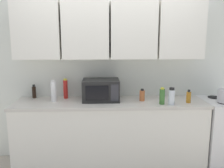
{
  "coord_description": "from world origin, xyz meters",
  "views": [
    {
      "loc": [
        -0.1,
        -3.31,
        1.69
      ],
      "look_at": [
        0.03,
        -0.25,
        1.12
      ],
      "focal_mm": 37.73,
      "sensor_mm": 36.0,
      "label": 1
    }
  ],
  "objects_px": {
    "bottle_white_jar": "(54,91)",
    "bottle_green_oil": "(162,96)",
    "bottle_spice_jar": "(142,95)",
    "microwave": "(101,90)",
    "bottle_amber_vinegar": "(189,97)",
    "bottle_clear_tall": "(172,97)",
    "bottle_red_sauce": "(66,89)",
    "bottle_soy_dark": "(34,92)"
  },
  "relations": [
    {
      "from": "microwave",
      "to": "bottle_clear_tall",
      "type": "bearing_deg",
      "value": -16.01
    },
    {
      "from": "bottle_white_jar",
      "to": "bottle_amber_vinegar",
      "type": "bearing_deg",
      "value": -4.57
    },
    {
      "from": "bottle_spice_jar",
      "to": "bottle_amber_vinegar",
      "type": "height_order",
      "value": "bottle_amber_vinegar"
    },
    {
      "from": "bottle_spice_jar",
      "to": "microwave",
      "type": "bearing_deg",
      "value": 174.51
    },
    {
      "from": "bottle_spice_jar",
      "to": "bottle_amber_vinegar",
      "type": "relative_size",
      "value": 0.95
    },
    {
      "from": "bottle_amber_vinegar",
      "to": "bottle_green_oil",
      "type": "bearing_deg",
      "value": -170.99
    },
    {
      "from": "bottle_soy_dark",
      "to": "bottle_green_oil",
      "type": "height_order",
      "value": "bottle_green_oil"
    },
    {
      "from": "bottle_soy_dark",
      "to": "bottle_red_sauce",
      "type": "xyz_separation_m",
      "value": [
        0.44,
        -0.04,
        0.05
      ]
    },
    {
      "from": "bottle_green_oil",
      "to": "bottle_clear_tall",
      "type": "bearing_deg",
      "value": -9.46
    },
    {
      "from": "bottle_clear_tall",
      "to": "bottle_amber_vinegar",
      "type": "distance_m",
      "value": 0.26
    },
    {
      "from": "bottle_red_sauce",
      "to": "bottle_soy_dark",
      "type": "bearing_deg",
      "value": 174.91
    },
    {
      "from": "bottle_red_sauce",
      "to": "bottle_amber_vinegar",
      "type": "distance_m",
      "value": 1.64
    },
    {
      "from": "microwave",
      "to": "bottle_red_sauce",
      "type": "distance_m",
      "value": 0.51
    },
    {
      "from": "bottle_clear_tall",
      "to": "bottle_amber_vinegar",
      "type": "relative_size",
      "value": 1.27
    },
    {
      "from": "microwave",
      "to": "bottle_red_sauce",
      "type": "relative_size",
      "value": 1.75
    },
    {
      "from": "bottle_soy_dark",
      "to": "microwave",
      "type": "bearing_deg",
      "value": -10.49
    },
    {
      "from": "bottle_soy_dark",
      "to": "bottle_red_sauce",
      "type": "relative_size",
      "value": 0.69
    },
    {
      "from": "bottle_clear_tall",
      "to": "bottle_white_jar",
      "type": "relative_size",
      "value": 0.76
    },
    {
      "from": "bottle_soy_dark",
      "to": "bottle_green_oil",
      "type": "bearing_deg",
      "value": -13.45
    },
    {
      "from": "bottle_spice_jar",
      "to": "bottle_red_sauce",
      "type": "bearing_deg",
      "value": 169.83
    },
    {
      "from": "bottle_spice_jar",
      "to": "bottle_white_jar",
      "type": "relative_size",
      "value": 0.57
    },
    {
      "from": "bottle_white_jar",
      "to": "bottle_green_oil",
      "type": "height_order",
      "value": "bottle_white_jar"
    },
    {
      "from": "bottle_spice_jar",
      "to": "bottle_soy_dark",
      "type": "relative_size",
      "value": 0.85
    },
    {
      "from": "bottle_clear_tall",
      "to": "bottle_white_jar",
      "type": "distance_m",
      "value": 1.51
    },
    {
      "from": "bottle_clear_tall",
      "to": "bottle_green_oil",
      "type": "xyz_separation_m",
      "value": [
        -0.11,
        0.02,
        -0.0
      ]
    },
    {
      "from": "bottle_clear_tall",
      "to": "bottle_red_sauce",
      "type": "height_order",
      "value": "bottle_red_sauce"
    },
    {
      "from": "bottle_spice_jar",
      "to": "bottle_white_jar",
      "type": "xyz_separation_m",
      "value": [
        -1.16,
        0.02,
        0.06
      ]
    },
    {
      "from": "bottle_clear_tall",
      "to": "bottle_white_jar",
      "type": "xyz_separation_m",
      "value": [
        -1.5,
        0.21,
        0.03
      ]
    },
    {
      "from": "bottle_spice_jar",
      "to": "bottle_green_oil",
      "type": "distance_m",
      "value": 0.29
    },
    {
      "from": "microwave",
      "to": "bottle_spice_jar",
      "type": "relative_size",
      "value": 2.99
    },
    {
      "from": "bottle_amber_vinegar",
      "to": "bottle_spice_jar",
      "type": "bearing_deg",
      "value": 167.91
    },
    {
      "from": "bottle_red_sauce",
      "to": "bottle_green_oil",
      "type": "xyz_separation_m",
      "value": [
        1.25,
        -0.37,
        -0.03
      ]
    },
    {
      "from": "bottle_white_jar",
      "to": "bottle_spice_jar",
      "type": "bearing_deg",
      "value": -0.75
    },
    {
      "from": "bottle_clear_tall",
      "to": "bottle_green_oil",
      "type": "bearing_deg",
      "value": 170.54
    },
    {
      "from": "bottle_spice_jar",
      "to": "bottle_soy_dark",
      "type": "height_order",
      "value": "bottle_soy_dark"
    },
    {
      "from": "bottle_spice_jar",
      "to": "bottle_red_sauce",
      "type": "distance_m",
      "value": 1.05
    },
    {
      "from": "bottle_soy_dark",
      "to": "bottle_amber_vinegar",
      "type": "height_order",
      "value": "bottle_soy_dark"
    },
    {
      "from": "bottle_spice_jar",
      "to": "bottle_red_sauce",
      "type": "xyz_separation_m",
      "value": [
        -1.03,
        0.19,
        0.06
      ]
    },
    {
      "from": "bottle_clear_tall",
      "to": "bottle_spice_jar",
      "type": "distance_m",
      "value": 0.39
    },
    {
      "from": "bottle_white_jar",
      "to": "bottle_clear_tall",
      "type": "bearing_deg",
      "value": -8.17
    },
    {
      "from": "bottle_spice_jar",
      "to": "bottle_green_oil",
      "type": "height_order",
      "value": "bottle_green_oil"
    },
    {
      "from": "bottle_spice_jar",
      "to": "bottle_green_oil",
      "type": "relative_size",
      "value": 0.75
    }
  ]
}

